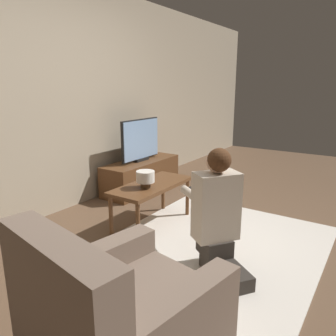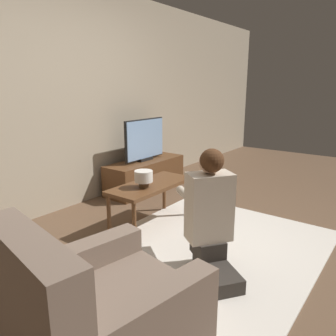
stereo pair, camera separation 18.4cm
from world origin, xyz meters
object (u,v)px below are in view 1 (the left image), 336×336
at_px(tv, 141,140).
at_px(table_lamp, 145,178).
at_px(armchair, 122,328).
at_px(coffee_table, 152,189).
at_px(person_kneeling, 217,213).

relative_size(tv, table_lamp, 4.21).
xyz_separation_m(tv, armchair, (-2.47, -1.84, -0.42)).
relative_size(coffee_table, armchair, 1.01).
distance_m(tv, table_lamp, 1.38).
bearing_deg(tv, armchair, -143.33).
relative_size(person_kneeling, table_lamp, 5.43).
relative_size(armchair, person_kneeling, 0.97).
distance_m(tv, person_kneeling, 2.21).
height_order(person_kneeling, table_lamp, person_kneeling).
relative_size(armchair, table_lamp, 5.26).
relative_size(tv, armchair, 0.80).
distance_m(tv, coffee_table, 1.29).
distance_m(coffee_table, armchair, 1.85).
bearing_deg(armchair, table_lamp, -46.42).
distance_m(coffee_table, person_kneeling, 1.00).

